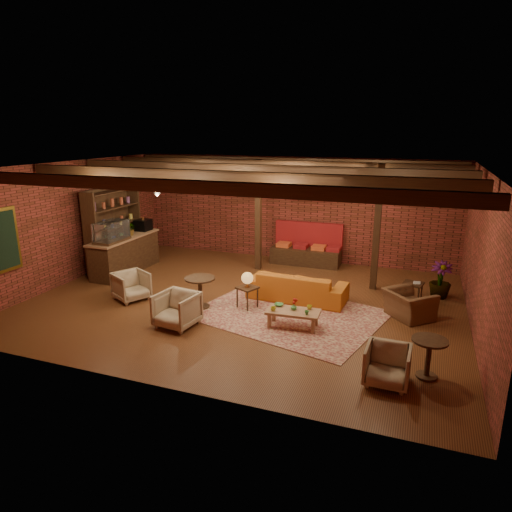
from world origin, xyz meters
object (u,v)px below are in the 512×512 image
(armchair_a, at_px, (131,285))
(armchair_far, at_px, (387,364))
(armchair_right, at_px, (409,300))
(coffee_table, at_px, (293,312))
(round_table_right, at_px, (429,352))
(armchair_b, at_px, (177,308))
(side_table_book, at_px, (413,284))
(plant_tall, at_px, (445,244))
(round_table_left, at_px, (200,287))
(sofa, at_px, (297,286))
(side_table_lamp, at_px, (247,281))

(armchair_a, relative_size, armchair_far, 1.06)
(armchair_right, bearing_deg, coffee_table, 78.18)
(armchair_a, relative_size, round_table_right, 1.11)
(armchair_b, bearing_deg, coffee_table, 26.59)
(round_table_right, height_order, armchair_far, armchair_far)
(armchair_right, distance_m, side_table_book, 0.99)
(armchair_a, relative_size, plant_tall, 0.28)
(round_table_left, bearing_deg, armchair_a, -176.22)
(round_table_left, bearing_deg, round_table_right, -16.45)
(sofa, xyz_separation_m, round_table_right, (2.99, -2.72, 0.11))
(sofa, relative_size, armchair_a, 3.10)
(sofa, xyz_separation_m, armchair_far, (2.37, -3.16, 0.02))
(armchair_b, height_order, side_table_book, armchair_b)
(round_table_right, bearing_deg, armchair_right, 99.25)
(round_table_left, xyz_separation_m, side_table_book, (4.60, 2.03, -0.04))
(sofa, distance_m, coffee_table, 1.61)
(sofa, relative_size, plant_tall, 0.87)
(side_table_lamp, distance_m, armchair_a, 2.89)
(armchair_a, height_order, side_table_book, armchair_a)
(round_table_left, xyz_separation_m, armchair_far, (4.34, -1.90, -0.13))
(round_table_right, bearing_deg, side_table_book, 95.97)
(side_table_book, distance_m, plant_tall, 1.24)
(side_table_lamp, bearing_deg, sofa, 43.69)
(side_table_lamp, distance_m, plant_tall, 4.81)
(coffee_table, bearing_deg, armchair_b, -161.15)
(armchair_b, bearing_deg, side_table_book, 42.14)
(side_table_book, bearing_deg, round_table_left, -156.17)
(plant_tall, bearing_deg, round_table_left, -153.28)
(armchair_b, xyz_separation_m, round_table_right, (4.95, -0.36, 0.05))
(side_table_lamp, xyz_separation_m, plant_tall, (4.18, 2.27, 0.70))
(armchair_far, bearing_deg, round_table_right, 37.27)
(round_table_left, xyz_separation_m, armchair_a, (-1.80, -0.12, -0.11))
(side_table_lamp, distance_m, side_table_book, 3.94)
(armchair_b, distance_m, side_table_book, 5.55)
(round_table_right, height_order, plant_tall, plant_tall)
(coffee_table, xyz_separation_m, side_table_book, (2.29, 2.35, 0.12))
(armchair_far, bearing_deg, side_table_lamp, 147.50)
(armchair_far, bearing_deg, armchair_right, 87.70)
(armchair_right, height_order, plant_tall, plant_tall)
(armchair_far, distance_m, plant_tall, 4.72)
(round_table_left, height_order, plant_tall, plant_tall)
(round_table_left, relative_size, armchair_b, 0.90)
(round_table_left, relative_size, side_table_book, 1.40)
(side_table_lamp, xyz_separation_m, armchair_b, (-1.02, -1.46, -0.25))
(side_table_book, height_order, plant_tall, plant_tall)
(coffee_table, xyz_separation_m, side_table_lamp, (-1.28, 0.68, 0.32))
(armchair_a, height_order, armchair_far, armchair_a)
(coffee_table, distance_m, round_table_left, 2.34)
(armchair_b, xyz_separation_m, armchair_right, (4.54, 2.14, 0.01))
(sofa, bearing_deg, armchair_b, 53.12)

